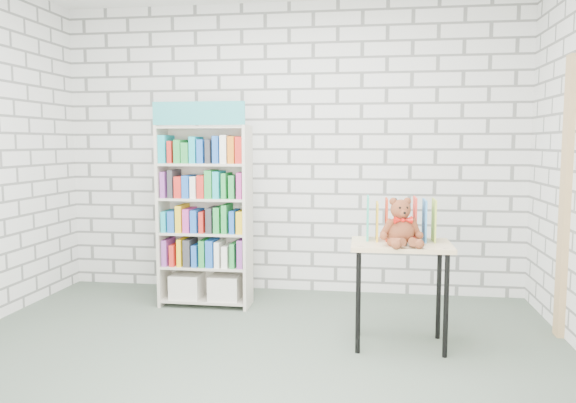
# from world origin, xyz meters

# --- Properties ---
(ground) EXTENTS (4.50, 4.50, 0.00)m
(ground) POSITION_xyz_m (0.00, 0.00, 0.00)
(ground) COLOR #485548
(ground) RESTS_ON ground
(room_shell) EXTENTS (4.52, 4.02, 2.81)m
(room_shell) POSITION_xyz_m (0.00, 0.00, 1.78)
(room_shell) COLOR silver
(room_shell) RESTS_ON ground
(bookshelf) EXTENTS (0.81, 0.31, 1.81)m
(bookshelf) POSITION_xyz_m (-0.66, 1.36, 0.83)
(bookshelf) COLOR beige
(bookshelf) RESTS_ON ground
(display_table) EXTENTS (0.71, 0.49, 0.75)m
(display_table) POSITION_xyz_m (1.01, 0.57, 0.65)
(display_table) COLOR tan
(display_table) RESTS_ON ground
(table_books) EXTENTS (0.49, 0.22, 0.29)m
(table_books) POSITION_xyz_m (1.01, 0.68, 0.90)
(table_books) COLOR #27AC8D
(table_books) RESTS_ON display_table
(teddy_bear) EXTENTS (0.30, 0.30, 0.33)m
(teddy_bear) POSITION_xyz_m (1.01, 0.46, 0.89)
(teddy_bear) COLOR brown
(teddy_bear) RESTS_ON display_table
(door_trim) EXTENTS (0.05, 0.12, 2.10)m
(door_trim) POSITION_xyz_m (2.23, 0.95, 1.05)
(door_trim) COLOR tan
(door_trim) RESTS_ON ground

